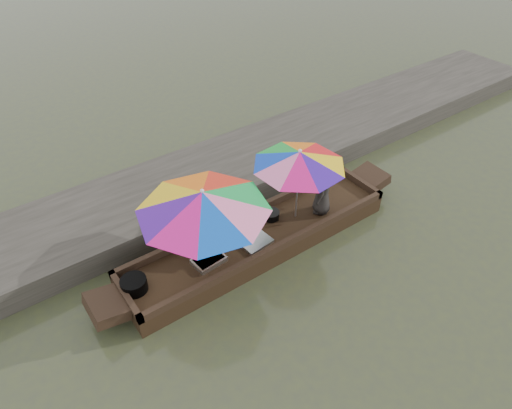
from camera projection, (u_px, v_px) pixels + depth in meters
water at (259, 247)px, 8.83m from camera, size 80.00×80.00×0.00m
dock at (201, 182)px, 10.06m from camera, size 22.00×2.20×0.50m
boat_hull at (259, 241)px, 8.72m from camera, size 5.43×1.20×0.35m
cooking_pot at (134, 285)px, 7.49m from camera, size 0.44×0.44×0.23m
tray_crayfish at (209, 260)px, 8.02m from camera, size 0.59×0.44×0.09m
tray_scallop at (256, 242)px, 8.39m from camera, size 0.59×0.44×0.06m
charcoal_grill at (271, 215)px, 8.92m from camera, size 0.31×0.31×0.15m
supply_bag at (211, 232)px, 8.46m from camera, size 0.29×0.24×0.26m
vendor at (323, 189)px, 8.79m from camera, size 0.64×0.63×1.11m
umbrella_bow at (205, 226)px, 7.62m from camera, size 2.59×2.59×1.55m
umbrella_stern at (298, 185)px, 8.52m from camera, size 2.17×2.17×1.55m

